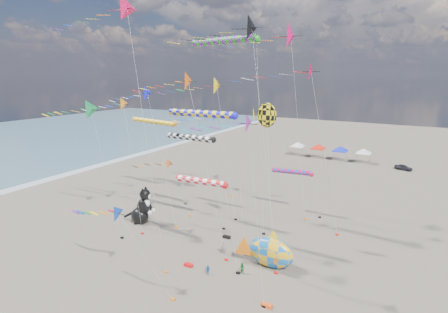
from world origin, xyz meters
The scene contains 31 objects.
ground centered at (0.00, 0.00, 0.00)m, with size 260.00×260.00×0.00m, color brown.
delta_kite_0 centered at (-2.93, 0.67, 6.87)m, with size 10.29×1.68×8.11m.
delta_kite_1 centered at (2.18, 14.86, 23.98)m, with size 14.12×2.98×25.70m.
delta_kite_2 centered at (-4.39, 18.60, 17.54)m, with size 11.63×2.38×19.03m.
delta_kite_3 centered at (-5.73, 3.76, 24.70)m, with size 13.86×2.50×26.25m.
delta_kite_4 centered at (5.84, 3.77, 15.00)m, with size 9.02×1.72×16.27m.
delta_kite_5 centered at (4.36, 23.38, 23.61)m, with size 13.24×3.29×25.45m.
delta_kite_6 centered at (-10.92, 26.52, 12.27)m, with size 11.10×1.73×13.57m.
delta_kite_7 centered at (-11.45, 16.58, 6.58)m, with size 9.55×1.57×7.81m.
delta_kite_8 centered at (-1.44, 8.80, 18.23)m, with size 10.93×2.06×19.61m.
delta_kite_9 centered at (-13.40, 7.04, 15.06)m, with size 11.25×2.50×16.58m.
delta_kite_10 centered at (6.08, 20.66, 19.21)m, with size 14.40×2.21×20.67m.
delta_kite_11 centered at (-11.32, 12.63, 16.56)m, with size 10.60×2.12×17.92m.
delta_kite_12 centered at (-12.69, 9.15, 15.31)m, with size 9.66×1.73×16.61m.
windsock_0 centered at (-1.23, 16.47, 22.91)m, with size 10.24×0.89×23.44m.
windsock_1 centered at (-15.40, 19.99, 12.18)m, with size 9.73×0.73×12.60m.
windsock_2 centered at (-0.75, 10.90, 15.04)m, with size 9.77×0.81×15.51m.
windsock_3 centered at (4.82, 24.96, 5.96)m, with size 7.26×0.70×6.35m.
windsock_4 centered at (1.38, 7.19, 8.85)m, with size 7.38×0.69×9.26m.
windsock_5 centered at (-5.40, 15.29, 11.35)m, with size 8.52×0.77×11.79m.
angelfish_kite centered at (4.87, 14.03, 14.85)m, with size 3.74×3.02×16.29m.
cat_inflatable centered at (-11.30, 11.60, 2.52)m, with size 3.74×1.87×5.05m, color black, non-canonical shape.
fish_inflatable centered at (7.54, 10.06, 1.57)m, with size 6.50×2.97×4.06m.
person_adult centered at (2.23, 9.81, 0.77)m, with size 0.56×0.37×1.54m, color slate.
child_green centered at (5.71, 7.36, 0.58)m, with size 0.56×0.44×1.15m, color #237B2D.
child_blue centered at (2.87, 5.58, 0.52)m, with size 0.60×0.25×1.03m, color #2561B1.
kite_bag_0 centered at (9.83, 3.90, 0.15)m, with size 0.90×0.44×0.30m, color #FF5015.
kite_bag_1 centered at (0.61, 13.35, 0.15)m, with size 0.90×0.44×0.30m, color black.
kite_bag_2 centered at (0.34, 5.87, 0.15)m, with size 0.90×0.44×0.30m, color red.
tent_row centered at (1.50, 60.00, 3.15)m, with size 19.20×4.20×3.80m.
parked_car centered at (17.17, 58.00, 0.58)m, with size 1.36×3.38×1.15m, color #26262D.
Camera 1 is at (19.48, -20.29, 19.20)m, focal length 28.00 mm.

